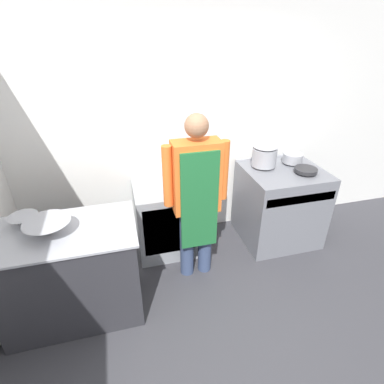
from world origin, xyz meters
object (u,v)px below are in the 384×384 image
mixing_bowl (48,228)px  saute_pan (306,170)px  stock_pot (264,155)px  stove (279,204)px  person_cook (196,193)px  sauce_pot (293,158)px  fridge_unit (165,219)px

mixing_bowl → saute_pan: (2.58, 0.45, -0.00)m
stock_pot → stove: bearing=-35.4°
saute_pan → person_cook: bearing=-170.7°
person_cook → sauce_pot: (1.31, 0.49, 0.02)m
fridge_unit → person_cook: 0.77m
stock_pot → sauce_pot: (0.37, 0.00, -0.07)m
mixing_bowl → saute_pan: size_ratio=1.46×
mixing_bowl → stock_pot: 2.32m
fridge_unit → mixing_bowl: bearing=-145.6°
stove → sauce_pot: (0.18, 0.14, 0.53)m
fridge_unit → stock_pot: (1.17, 0.02, 0.66)m
stove → sauce_pot: size_ratio=4.08×
fridge_unit → mixing_bowl: (-1.03, -0.71, 0.55)m
fridge_unit → person_cook: size_ratio=0.47×
stove → fridge_unit: bearing=175.0°
mixing_bowl → stove: bearing=13.7°
person_cook → saute_pan: person_cook is taller
sauce_pot → person_cook: bearing=-159.4°
stove → stock_pot: (-0.20, 0.14, 0.60)m
sauce_pot → saute_pan: bearing=-90.0°
stove → saute_pan: saute_pan is taller
stove → mixing_bowl: mixing_bowl is taller
person_cook → stove: bearing=17.3°
stove → fridge_unit: stove is taller
stove → sauce_pot: bearing=38.7°
sauce_pot → fridge_unit: bearing=-179.3°
fridge_unit → mixing_bowl: 1.37m
fridge_unit → stock_pot: bearing=1.0°
stock_pot → saute_pan: (0.37, -0.28, -0.11)m
stove → fridge_unit: (-1.37, 0.12, -0.05)m
mixing_bowl → saute_pan: 2.62m
person_cook → stock_pot: 1.07m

